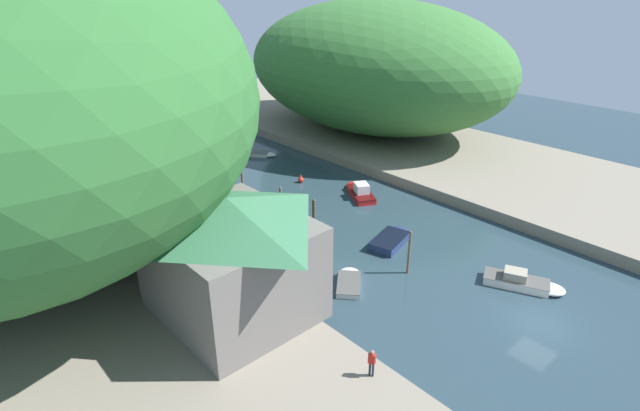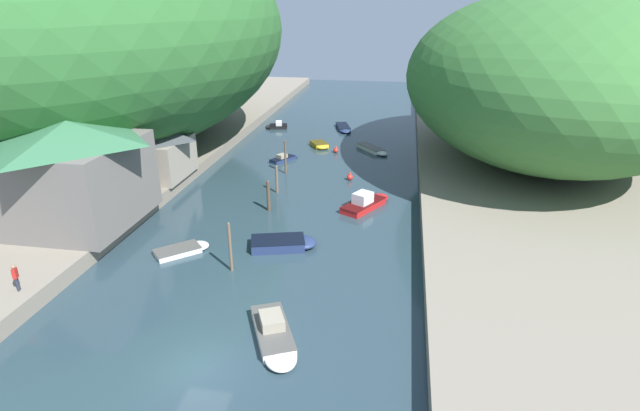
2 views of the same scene
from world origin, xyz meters
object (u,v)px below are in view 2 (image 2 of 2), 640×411
at_px(boathouse_shed, 155,148).
at_px(person_on_quay, 16,276).
at_px(boat_yellow_tender, 374,150).
at_px(waterfront_building, 76,171).
at_px(boat_mid_channel, 286,243).
at_px(boat_far_right_bank, 285,158).
at_px(boat_cabin_cruiser, 320,145).
at_px(boat_white_cruiser, 276,126).
at_px(channel_buoy_near, 350,177).
at_px(boat_small_dinghy, 367,202).
at_px(channel_buoy_far, 336,150).
at_px(boat_red_skiff, 184,249).
at_px(boat_near_quay, 344,128).
at_px(boat_moored_right, 274,336).

distance_m(boathouse_shed, person_on_quay, 20.75).
bearing_deg(boat_yellow_tender, person_on_quay, 24.63).
relative_size(waterfront_building, boathouse_shed, 1.50).
height_order(boat_mid_channel, person_on_quay, person_on_quay).
bearing_deg(boat_mid_channel, boat_far_right_bank, 178.09).
xyz_separation_m(boat_cabin_cruiser, boat_mid_channel, (1.94, -26.85, 0.07)).
relative_size(boat_white_cruiser, boat_cabin_cruiser, 1.01).
height_order(boat_white_cruiser, person_on_quay, person_on_quay).
height_order(boat_white_cruiser, boat_mid_channel, boat_white_cruiser).
xyz_separation_m(waterfront_building, boat_cabin_cruiser, (14.00, 27.12, -4.88)).
bearing_deg(channel_buoy_near, boat_small_dinghy, -71.35).
height_order(boathouse_shed, channel_buoy_far, boathouse_shed).
bearing_deg(boat_red_skiff, channel_buoy_far, 122.06).
bearing_deg(boat_cabin_cruiser, boat_near_quay, -131.47).
xyz_separation_m(boat_cabin_cruiser, boat_far_right_bank, (-3.11, -5.82, -0.03)).
xyz_separation_m(boat_small_dinghy, boat_far_right_bank, (-10.32, 12.19, -0.19)).
bearing_deg(boat_cabin_cruiser, boat_mid_channel, 63.65).
bearing_deg(boat_far_right_bank, boat_mid_channel, -44.63).
bearing_deg(boat_far_right_bank, channel_buoy_far, 68.11).
height_order(waterfront_building, boat_white_cruiser, waterfront_building).
bearing_deg(boat_small_dinghy, boat_white_cruiser, 148.98).
xyz_separation_m(boat_white_cruiser, channel_buoy_near, (12.79, -20.22, 0.08)).
relative_size(boat_cabin_cruiser, boat_red_skiff, 0.87).
xyz_separation_m(boat_small_dinghy, boat_red_skiff, (-12.46, -10.77, -0.24)).
distance_m(boathouse_shed, boat_near_quay, 29.88).
distance_m(boat_yellow_tender, boat_moored_right, 37.12).
bearing_deg(boat_far_right_bank, boat_red_skiff, -63.44).
distance_m(boat_white_cruiser, channel_buoy_far, 14.79).
relative_size(boat_near_quay, boat_mid_channel, 1.06).
height_order(boathouse_shed, person_on_quay, boathouse_shed).
relative_size(boathouse_shed, boat_red_skiff, 1.69).
bearing_deg(boat_mid_channel, boat_white_cruiser, 179.89).
distance_m(boat_far_right_bank, person_on_quay, 32.40).
bearing_deg(channel_buoy_near, boat_mid_channel, -100.95).
height_order(waterfront_building, boat_moored_right, waterfront_building).
height_order(boat_cabin_cruiser, boat_mid_channel, boat_mid_channel).
relative_size(boat_white_cruiser, boat_mid_channel, 0.67).
distance_m(boat_cabin_cruiser, boat_moored_right, 37.91).
distance_m(boat_far_right_bank, channel_buoy_near, 9.75).
xyz_separation_m(waterfront_building, boat_near_quay, (15.80, 36.37, -4.91)).
xyz_separation_m(boat_small_dinghy, boat_moored_right, (-3.37, -19.71, -0.06)).
relative_size(boathouse_shed, boat_cabin_cruiser, 1.95).
relative_size(boathouse_shed, channel_buoy_far, 7.52).
height_order(boat_yellow_tender, boat_near_quay, boat_near_quay).
bearing_deg(boat_white_cruiser, boat_cabin_cruiser, -152.77).
xyz_separation_m(boat_white_cruiser, boat_yellow_tender, (14.51, -9.62, -0.05)).
xyz_separation_m(boat_near_quay, boat_mid_channel, (0.15, -36.10, 0.10)).
bearing_deg(boat_mid_channel, boat_yellow_tender, 154.35).
bearing_deg(boathouse_shed, boat_near_quay, 59.56).
height_order(boat_red_skiff, boat_yellow_tender, boat_yellow_tender).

